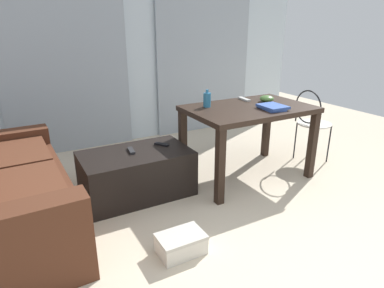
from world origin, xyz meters
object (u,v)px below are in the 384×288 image
craft_table (249,117)px  tv_remote_on_table (244,99)px  couch (1,196)px  wire_chair (311,118)px  bowl (267,99)px  tv_remote_secondary (131,151)px  coffee_table (137,173)px  bottle_near (207,100)px  shoebox (181,244)px  tv_remote_primary (162,144)px  book_stack (272,107)px

craft_table → tv_remote_on_table: 0.33m
couch → wire_chair: 3.16m
bowl → craft_table: bearing=-164.5°
craft_table → tv_remote_secondary: 1.22m
coffee_table → tv_remote_on_table: bearing=4.5°
bottle_near → shoebox: bottle_near is taller
couch → shoebox: size_ratio=5.41×
craft_table → tv_remote_secondary: craft_table is taller
wire_chair → tv_remote_primary: size_ratio=5.83×
coffee_table → bowl: bowl is taller
wire_chair → coffee_table: bearing=174.4°
couch → bowl: size_ratio=12.02×
craft_table → wire_chair: wire_chair is taller
tv_remote_on_table → book_stack: bearing=-85.8°
bowl → tv_remote_primary: (-1.17, 0.14, -0.35)m
bowl → tv_remote_on_table: bowl is taller
craft_table → tv_remote_primary: (-0.87, 0.22, -0.21)m
tv_remote_on_table → bottle_near: bearing=-166.4°
craft_table → bottle_near: size_ratio=7.17×
coffee_table → craft_table: bearing=-8.3°
coffee_table → tv_remote_secondary: size_ratio=6.27×
couch → tv_remote_secondary: (1.08, 0.13, 0.13)m
wire_chair → bowl: size_ratio=5.73×
craft_table → shoebox: bearing=-145.9°
craft_table → bowl: size_ratio=8.33×
wire_chair → tv_remote_secondary: 2.08m
tv_remote_on_table → tv_remote_secondary: tv_remote_on_table is taller
bowl → tv_remote_on_table: size_ratio=0.79×
book_stack → tv_remote_secondary: book_stack is taller
tv_remote_secondary → coffee_table: bearing=-41.8°
craft_table → bottle_near: 0.46m
tv_remote_primary → bowl: bearing=-40.3°
craft_table → bowl: 0.34m
coffee_table → book_stack: bearing=-15.7°
couch → tv_remote_on_table: bearing=4.6°
tv_remote_primary → shoebox: (-0.32, -1.03, -0.36)m
coffee_table → wire_chair: 2.07m
bowl → wire_chair: bearing=-10.9°
wire_chair → bowl: (-0.58, 0.11, 0.26)m
coffee_table → tv_remote_on_table: tv_remote_on_table is taller
craft_table → tv_remote_secondary: size_ratio=7.83×
couch → coffee_table: bearing=4.8°
bowl → tv_remote_primary: bowl is taller
couch → tv_remote_primary: 1.41m
craft_table → tv_remote_secondary: (-1.19, 0.20, -0.21)m
coffee_table → tv_remote_secondary: (-0.03, 0.03, 0.23)m
bottle_near → coffee_table: bearing=-177.8°
book_stack → wire_chair: bearing=12.3°
wire_chair → craft_table: bearing=178.0°
bottle_near → tv_remote_primary: (-0.50, 0.02, -0.39)m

